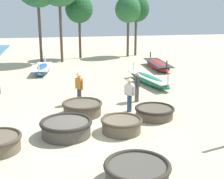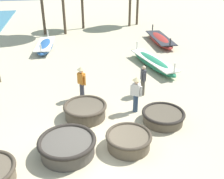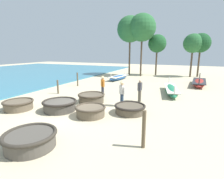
% 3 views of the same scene
% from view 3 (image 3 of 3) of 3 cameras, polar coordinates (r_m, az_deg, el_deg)
% --- Properties ---
extents(ground_plane, '(80.00, 80.00, 0.00)m').
position_cam_3_polar(ground_plane, '(10.76, -12.96, -6.84)').
color(ground_plane, '#C6B793').
extents(coracle_front_right, '(1.77, 1.77, 0.57)m').
position_cam_3_polar(coracle_front_right, '(12.12, -28.24, -4.34)').
color(coracle_front_right, brown).
rests_on(coracle_front_right, ground).
extents(coracle_center, '(1.86, 1.86, 0.62)m').
position_cam_3_polar(coracle_center, '(12.22, -6.75, -2.64)').
color(coracle_center, brown).
rests_on(coracle_center, ground).
extents(coracle_far_left, '(1.93, 1.93, 0.60)m').
position_cam_3_polar(coracle_far_left, '(7.30, -25.11, -14.45)').
color(coracle_far_left, '#4C473F').
rests_on(coracle_far_left, ground).
extents(coracle_tilted, '(1.67, 1.67, 0.57)m').
position_cam_3_polar(coracle_tilted, '(9.67, -7.01, -6.88)').
color(coracle_tilted, brown).
rests_on(coracle_tilted, ground).
extents(coracle_front_left, '(1.79, 1.79, 0.50)m').
position_cam_3_polar(coracle_front_left, '(10.11, 5.87, -6.19)').
color(coracle_front_left, brown).
rests_on(coracle_front_left, ground).
extents(coracle_upturned, '(2.03, 2.03, 0.63)m').
position_cam_3_polar(coracle_upturned, '(10.94, -16.68, -4.86)').
color(coracle_upturned, '#4C473F').
rests_on(coracle_upturned, ground).
extents(long_boat_red_hull, '(1.51, 4.23, 1.00)m').
position_cam_3_polar(long_boat_red_hull, '(21.98, 2.14, 3.97)').
color(long_boat_red_hull, '#285693').
rests_on(long_boat_red_hull, ground).
extents(long_boat_green_hull, '(1.50, 5.06, 1.02)m').
position_cam_3_polar(long_boat_green_hull, '(20.43, 26.56, 2.06)').
color(long_boat_green_hull, maroon).
rests_on(long_boat_green_hull, ground).
extents(long_boat_ochre_hull, '(1.81, 5.02, 1.05)m').
position_cam_3_polar(long_boat_ochre_hull, '(15.59, 18.75, -0.07)').
color(long_boat_ochre_hull, '#237551').
rests_on(long_boat_ochre_hull, ground).
extents(fisherman_standing_right, '(0.26, 0.53, 1.57)m').
position_cam_3_polar(fisherman_standing_right, '(12.34, 9.06, -0.19)').
color(fisherman_standing_right, '#4C473D').
rests_on(fisherman_standing_right, ground).
extents(fisherman_hauling, '(0.39, 0.42, 1.67)m').
position_cam_3_polar(fisherman_hauling, '(13.53, -3.06, 1.57)').
color(fisherman_hauling, '#383842').
rests_on(fisherman_hauling, ground).
extents(fisherman_by_coracle, '(0.46, 0.37, 1.67)m').
position_cam_3_polar(fisherman_by_coracle, '(11.18, 3.28, -0.72)').
color(fisherman_by_coracle, '#2D425B').
rests_on(fisherman_by_coracle, ground).
extents(mooring_post_shoreline, '(0.14, 0.14, 1.38)m').
position_cam_3_polar(mooring_post_shoreline, '(18.19, -11.20, 3.27)').
color(mooring_post_shoreline, brown).
rests_on(mooring_post_shoreline, ground).
extents(mooring_post_inland, '(0.14, 0.14, 1.16)m').
position_cam_3_polar(mooring_post_inland, '(15.28, -17.27, 0.82)').
color(mooring_post_inland, brown).
rests_on(mooring_post_inland, ground).
extents(mooring_post_mid_beach, '(0.14, 0.14, 1.43)m').
position_cam_3_polar(mooring_post_mid_beach, '(6.57, 10.33, -12.70)').
color(mooring_post_mid_beach, brown).
rests_on(mooring_post_mid_beach, ground).
extents(tree_tall_back, '(2.57, 2.57, 5.85)m').
position_cam_3_polar(tree_tall_back, '(26.66, 24.96, 13.46)').
color(tree_tall_back, '#4C3D2D').
rests_on(tree_tall_back, ground).
extents(tree_right_mid, '(3.71, 3.71, 8.44)m').
position_cam_3_polar(tree_right_mid, '(26.42, 5.93, 18.96)').
color(tree_right_mid, '#4C3D2D').
rests_on(tree_right_mid, ground).
extents(tree_center, '(3.76, 3.76, 8.57)m').
position_cam_3_polar(tree_center, '(25.68, 9.83, 19.26)').
color(tree_center, '#4C3D2D').
rests_on(tree_center, ground).
extents(tree_leftmost, '(2.59, 2.59, 5.91)m').
position_cam_3_polar(tree_leftmost, '(27.22, 26.98, 13.33)').
color(tree_leftmost, '#4C3D2D').
rests_on(tree_leftmost, ground).
extents(tree_left_mid, '(2.59, 2.59, 5.91)m').
position_cam_3_polar(tree_left_mid, '(26.93, 14.55, 14.26)').
color(tree_left_mid, '#4C3D2D').
rests_on(tree_left_mid, ground).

